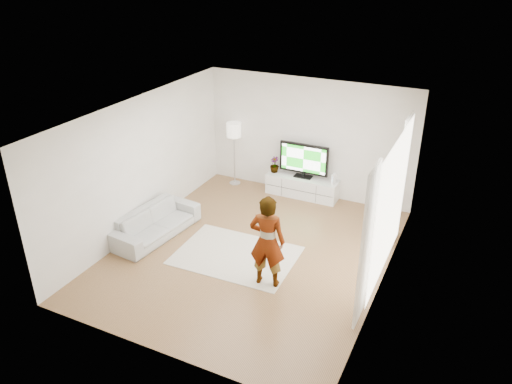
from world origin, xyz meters
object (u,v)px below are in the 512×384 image
at_px(rug, 236,255).
at_px(floor_lamp, 234,133).
at_px(media_console, 302,187).
at_px(sofa, 156,223).
at_px(television, 304,159).
at_px(player, 267,241).

bearing_deg(rug, floor_lamp, 118.16).
bearing_deg(media_console, sofa, -124.22).
xyz_separation_m(television, floor_lamp, (-1.79, -0.09, 0.42)).
height_order(media_console, rug, media_console).
bearing_deg(media_console, player, -78.98).
xyz_separation_m(media_console, rug, (-0.22, -3.00, -0.24)).
bearing_deg(floor_lamp, rug, -61.84).
relative_size(player, floor_lamp, 1.07).
bearing_deg(sofa, floor_lamp, 1.19).
relative_size(rug, player, 1.33).
bearing_deg(rug, sofa, -179.30).
bearing_deg(rug, player, -30.89).
bearing_deg(television, sofa, -123.98).
distance_m(media_console, rug, 3.02).
distance_m(player, floor_lamp, 4.30).
relative_size(media_console, television, 1.45).
bearing_deg(television, rug, -94.07).
relative_size(television, floor_lamp, 0.74).
xyz_separation_m(rug, floor_lamp, (-1.57, 2.94, 1.34)).
distance_m(television, sofa, 3.74).
xyz_separation_m(television, rug, (-0.22, -3.03, -0.93)).
bearing_deg(player, media_console, -88.19).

